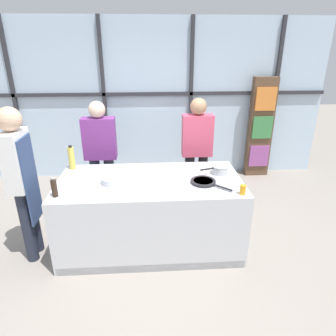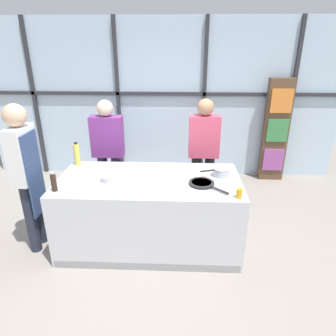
{
  "view_description": "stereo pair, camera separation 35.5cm",
  "coord_description": "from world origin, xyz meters",
  "px_view_note": "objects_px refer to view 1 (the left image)",
  "views": [
    {
      "loc": [
        0.01,
        -3.17,
        2.36
      ],
      "look_at": [
        0.22,
        0.1,
        0.99
      ],
      "focal_mm": 32.0,
      "sensor_mm": 36.0,
      "label": 1
    },
    {
      "loc": [
        0.36,
        -3.18,
        2.36
      ],
      "look_at": [
        0.22,
        0.1,
        0.99
      ],
      "focal_mm": 32.0,
      "sensor_mm": 36.0,
      "label": 2
    }
  ],
  "objects_px": {
    "spectator_far_left": "(101,151)",
    "chef": "(21,176)",
    "frying_pan": "(204,182)",
    "saucepan": "(220,169)",
    "white_plate": "(113,174)",
    "pepper_grinder": "(54,188)",
    "juice_glass_near": "(243,190)",
    "oil_bottle": "(72,158)",
    "spectator_center_left": "(197,148)",
    "mixing_bowl": "(111,180)"
  },
  "relations": [
    {
      "from": "mixing_bowl",
      "to": "juice_glass_near",
      "type": "bearing_deg",
      "value": -14.17
    },
    {
      "from": "spectator_far_left",
      "to": "chef",
      "type": "bearing_deg",
      "value": 57.38
    },
    {
      "from": "frying_pan",
      "to": "pepper_grinder",
      "type": "bearing_deg",
      "value": -172.19
    },
    {
      "from": "frying_pan",
      "to": "spectator_center_left",
      "type": "bearing_deg",
      "value": 85.39
    },
    {
      "from": "saucepan",
      "to": "juice_glass_near",
      "type": "bearing_deg",
      "value": -77.89
    },
    {
      "from": "saucepan",
      "to": "mixing_bowl",
      "type": "distance_m",
      "value": 1.31
    },
    {
      "from": "chef",
      "to": "spectator_center_left",
      "type": "distance_m",
      "value": 2.35
    },
    {
      "from": "spectator_far_left",
      "to": "pepper_grinder",
      "type": "bearing_deg",
      "value": 77.86
    },
    {
      "from": "frying_pan",
      "to": "pepper_grinder",
      "type": "relative_size",
      "value": 1.87
    },
    {
      "from": "white_plate",
      "to": "saucepan",
      "type": "bearing_deg",
      "value": -2.78
    },
    {
      "from": "spectator_center_left",
      "to": "white_plate",
      "type": "relative_size",
      "value": 7.19
    },
    {
      "from": "chef",
      "to": "juice_glass_near",
      "type": "xyz_separation_m",
      "value": [
        2.36,
        -0.3,
        -0.09
      ]
    },
    {
      "from": "saucepan",
      "to": "pepper_grinder",
      "type": "bearing_deg",
      "value": -165.5
    },
    {
      "from": "oil_bottle",
      "to": "pepper_grinder",
      "type": "height_order",
      "value": "oil_bottle"
    },
    {
      "from": "spectator_far_left",
      "to": "white_plate",
      "type": "distance_m",
      "value": 0.81
    },
    {
      "from": "pepper_grinder",
      "to": "juice_glass_near",
      "type": "xyz_separation_m",
      "value": [
        1.95,
        -0.08,
        -0.05
      ]
    },
    {
      "from": "spectator_far_left",
      "to": "white_plate",
      "type": "bearing_deg",
      "value": 108.66
    },
    {
      "from": "frying_pan",
      "to": "spectator_far_left",
      "type": "bearing_deg",
      "value": 140.42
    },
    {
      "from": "oil_bottle",
      "to": "juice_glass_near",
      "type": "distance_m",
      "value": 2.11
    },
    {
      "from": "juice_glass_near",
      "to": "spectator_far_left",
      "type": "bearing_deg",
      "value": 140.43
    },
    {
      "from": "spectator_far_left",
      "to": "saucepan",
      "type": "xyz_separation_m",
      "value": [
        1.55,
        -0.83,
        0.02
      ]
    },
    {
      "from": "frying_pan",
      "to": "white_plate",
      "type": "bearing_deg",
      "value": 163.2
    },
    {
      "from": "spectator_far_left",
      "to": "spectator_center_left",
      "type": "bearing_deg",
      "value": 180.0
    },
    {
      "from": "saucepan",
      "to": "white_plate",
      "type": "bearing_deg",
      "value": 177.22
    },
    {
      "from": "frying_pan",
      "to": "saucepan",
      "type": "xyz_separation_m",
      "value": [
        0.24,
        0.26,
        0.04
      ]
    },
    {
      "from": "white_plate",
      "to": "frying_pan",
      "type": "bearing_deg",
      "value": -16.8
    },
    {
      "from": "white_plate",
      "to": "pepper_grinder",
      "type": "xyz_separation_m",
      "value": [
        -0.54,
        -0.54,
        0.09
      ]
    },
    {
      "from": "saucepan",
      "to": "chef",
      "type": "bearing_deg",
      "value": -173.73
    },
    {
      "from": "spectator_center_left",
      "to": "white_plate",
      "type": "xyz_separation_m",
      "value": [
        -1.14,
        -0.77,
        -0.05
      ]
    },
    {
      "from": "spectator_center_left",
      "to": "saucepan",
      "type": "xyz_separation_m",
      "value": [
        0.15,
        -0.83,
        0.0
      ]
    },
    {
      "from": "chef",
      "to": "pepper_grinder",
      "type": "xyz_separation_m",
      "value": [
        0.41,
        -0.23,
        -0.05
      ]
    },
    {
      "from": "spectator_far_left",
      "to": "frying_pan",
      "type": "height_order",
      "value": "spectator_far_left"
    },
    {
      "from": "chef",
      "to": "pepper_grinder",
      "type": "height_order",
      "value": "chef"
    },
    {
      "from": "oil_bottle",
      "to": "spectator_center_left",
      "type": "bearing_deg",
      "value": 18.45
    },
    {
      "from": "spectator_far_left",
      "to": "frying_pan",
      "type": "bearing_deg",
      "value": 140.42
    },
    {
      "from": "spectator_far_left",
      "to": "white_plate",
      "type": "relative_size",
      "value": 7.08
    },
    {
      "from": "spectator_far_left",
      "to": "frying_pan",
      "type": "xyz_separation_m",
      "value": [
        1.31,
        -1.09,
        -0.01
      ]
    },
    {
      "from": "saucepan",
      "to": "white_plate",
      "type": "xyz_separation_m",
      "value": [
        -1.29,
        0.06,
        -0.05
      ]
    },
    {
      "from": "chef",
      "to": "mixing_bowl",
      "type": "height_order",
      "value": "chef"
    },
    {
      "from": "spectator_center_left",
      "to": "pepper_grinder",
      "type": "xyz_separation_m",
      "value": [
        -1.68,
        -1.3,
        0.05
      ]
    },
    {
      "from": "spectator_far_left",
      "to": "pepper_grinder",
      "type": "height_order",
      "value": "spectator_far_left"
    },
    {
      "from": "frying_pan",
      "to": "juice_glass_near",
      "type": "relative_size",
      "value": 4.0
    },
    {
      "from": "spectator_center_left",
      "to": "saucepan",
      "type": "relative_size",
      "value": 4.67
    },
    {
      "from": "mixing_bowl",
      "to": "frying_pan",
      "type": "bearing_deg",
      "value": -3.33
    },
    {
      "from": "white_plate",
      "to": "oil_bottle",
      "type": "relative_size",
      "value": 0.75
    },
    {
      "from": "frying_pan",
      "to": "saucepan",
      "type": "relative_size",
      "value": 1.17
    },
    {
      "from": "spectator_far_left",
      "to": "oil_bottle",
      "type": "xyz_separation_m",
      "value": [
        -0.27,
        -0.56,
        0.12
      ]
    },
    {
      "from": "frying_pan",
      "to": "mixing_bowl",
      "type": "distance_m",
      "value": 1.06
    },
    {
      "from": "frying_pan",
      "to": "white_plate",
      "type": "relative_size",
      "value": 1.8
    },
    {
      "from": "spectator_far_left",
      "to": "white_plate",
      "type": "xyz_separation_m",
      "value": [
        0.26,
        -0.77,
        -0.02
      ]
    }
  ]
}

